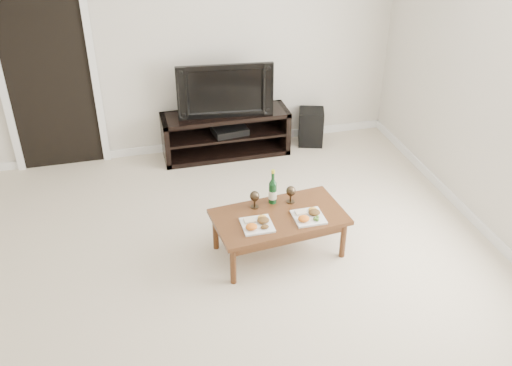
% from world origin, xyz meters
% --- Properties ---
extents(floor, '(5.50, 5.50, 0.00)m').
position_xyz_m(floor, '(0.00, 0.00, 0.00)').
color(floor, beige).
rests_on(floor, ground).
extents(back_wall, '(5.00, 0.04, 2.60)m').
position_xyz_m(back_wall, '(0.00, 2.77, 1.30)').
color(back_wall, beige).
rests_on(back_wall, ground).
extents(doorway, '(0.90, 0.02, 2.05)m').
position_xyz_m(doorway, '(-1.55, 2.73, 1.02)').
color(doorway, black).
rests_on(doorway, ground).
extents(media_console, '(1.52, 0.45, 0.55)m').
position_xyz_m(media_console, '(0.37, 2.50, 0.28)').
color(media_console, black).
rests_on(media_console, ground).
extents(television, '(1.11, 0.26, 0.64)m').
position_xyz_m(television, '(0.37, 2.50, 0.87)').
color(television, black).
rests_on(television, media_console).
extents(av_receiver, '(0.43, 0.35, 0.08)m').
position_xyz_m(av_receiver, '(0.41, 2.48, 0.33)').
color(av_receiver, black).
rests_on(av_receiver, media_console).
extents(subwoofer, '(0.38, 0.38, 0.45)m').
position_xyz_m(subwoofer, '(1.47, 2.52, 0.23)').
color(subwoofer, black).
rests_on(subwoofer, ground).
extents(coffee_table, '(1.24, 0.77, 0.42)m').
position_xyz_m(coffee_table, '(0.45, 0.47, 0.21)').
color(coffee_table, '#563417').
rests_on(coffee_table, ground).
extents(plate_left, '(0.27, 0.27, 0.07)m').
position_xyz_m(plate_left, '(0.21, 0.36, 0.45)').
color(plate_left, white).
rests_on(plate_left, coffee_table).
extents(plate_right, '(0.27, 0.27, 0.07)m').
position_xyz_m(plate_right, '(0.69, 0.37, 0.45)').
color(plate_right, white).
rests_on(plate_right, coffee_table).
extents(wine_bottle, '(0.07, 0.07, 0.35)m').
position_xyz_m(wine_bottle, '(0.45, 0.69, 0.59)').
color(wine_bottle, '#0F3A19').
rests_on(wine_bottle, coffee_table).
extents(goblet_left, '(0.09, 0.09, 0.17)m').
position_xyz_m(goblet_left, '(0.26, 0.66, 0.51)').
color(goblet_left, '#382C1F').
rests_on(goblet_left, coffee_table).
extents(goblet_right, '(0.09, 0.09, 0.17)m').
position_xyz_m(goblet_right, '(0.61, 0.66, 0.51)').
color(goblet_right, '#382C1F').
rests_on(goblet_right, coffee_table).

